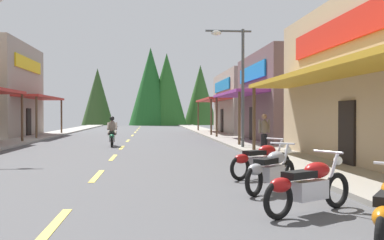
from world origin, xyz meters
The scene contains 13 objects.
ground centered at (0.00, 25.65, -0.05)m, with size 10.78×81.31×0.10m, color #4C4C4F.
sidewalk_left centered at (-6.47, 25.65, 0.06)m, with size 2.16×81.31×0.12m, color #9E9991.
sidewalk_right centered at (6.47, 25.65, 0.06)m, with size 2.16×81.31×0.12m, color gray.
centerline_dashes centered at (0.00, 30.28, 0.01)m, with size 0.16×59.41×0.01m.
storefront_right_middle centered at (11.65, 27.51, 2.67)m, with size 10.08×9.29×5.33m.
storefront_right_far centered at (11.90, 38.98, 2.63)m, with size 10.57×10.85×5.25m.
streetlamp_right centered at (5.43, 21.88, 3.77)m, with size 2.19×0.30×5.70m.
motorcycle_parked_right_2 centered at (4.09, 8.27, 0.49)m, with size 1.89×1.18×1.04m.
motorcycle_parked_right_3 centered at (4.04, 10.43, 0.49)m, with size 1.54×1.62×1.04m.
motorcycle_parked_right_4 centered at (4.31, 12.44, 0.49)m, with size 1.90×1.17×1.04m.
rider_cruising_lead centered at (-0.56, 24.45, 0.66)m, with size 0.60×2.14×1.57m.
pedestrian_by_shop centered at (6.18, 19.36, 0.98)m, with size 0.53×0.38×1.68m.
treeline_backdrop centered at (2.31, 69.42, 5.30)m, with size 20.91×7.56×11.73m.
Camera 1 is at (1.46, 0.98, 1.68)m, focal length 41.88 mm.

